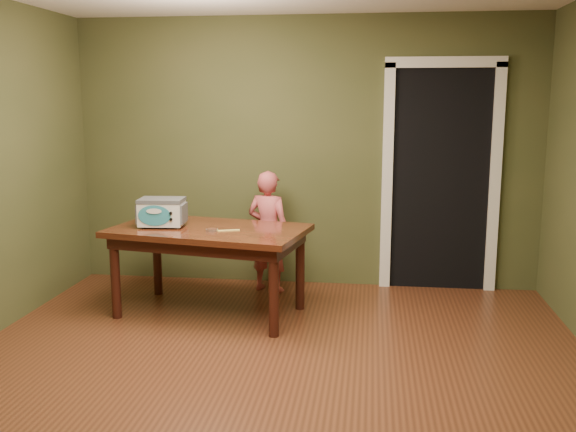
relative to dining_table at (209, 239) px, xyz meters
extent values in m
plane|color=brown|center=(0.70, -1.45, -0.65)|extent=(5.00, 5.00, 0.00)
cube|color=#494C28|center=(0.70, 1.05, 0.65)|extent=(4.50, 0.02, 2.60)
cube|color=#494C28|center=(0.70, -3.95, 0.65)|extent=(4.50, 0.02, 2.60)
cube|color=black|center=(2.00, 1.35, 0.40)|extent=(0.90, 0.60, 2.10)
cube|color=black|center=(2.00, 1.04, 0.40)|extent=(0.90, 0.02, 2.10)
cube|color=white|center=(1.50, 1.02, 0.40)|extent=(0.10, 0.06, 2.20)
cube|color=white|center=(2.50, 1.02, 0.40)|extent=(0.10, 0.06, 2.20)
cube|color=white|center=(2.00, 1.02, 1.50)|extent=(1.10, 0.06, 0.10)
cube|color=#35150C|center=(0.00, 0.00, 0.07)|extent=(1.74, 1.18, 0.05)
cube|color=black|center=(0.00, 0.00, 0.00)|extent=(1.60, 1.04, 0.10)
cylinder|color=black|center=(-0.75, -0.22, -0.30)|extent=(0.08, 0.08, 0.70)
cylinder|color=black|center=(-0.62, 0.47, -0.30)|extent=(0.08, 0.08, 0.70)
cylinder|color=black|center=(0.62, -0.47, -0.30)|extent=(0.08, 0.08, 0.70)
cylinder|color=black|center=(0.75, 0.22, -0.30)|extent=(0.08, 0.08, 0.70)
cylinder|color=#4C4F54|center=(-0.55, -0.10, 0.11)|extent=(0.02, 0.02, 0.02)
cylinder|color=#4C4F54|center=(-0.56, 0.09, 0.11)|extent=(0.02, 0.02, 0.02)
cylinder|color=#4C4F54|center=(-0.25, -0.08, 0.11)|extent=(0.02, 0.02, 0.02)
cylinder|color=#4C4F54|center=(-0.26, 0.11, 0.11)|extent=(0.02, 0.02, 0.02)
cube|color=silver|center=(-0.40, 0.00, 0.22)|extent=(0.38, 0.28, 0.20)
cube|color=#4C4F54|center=(-0.40, 0.00, 0.33)|extent=(0.39, 0.29, 0.03)
cube|color=#4C4F54|center=(-0.59, -0.01, 0.22)|extent=(0.03, 0.23, 0.16)
cube|color=#4C4F54|center=(-0.22, 0.02, 0.22)|extent=(0.03, 0.23, 0.16)
ellipsoid|color=teal|center=(-0.42, -0.13, 0.22)|extent=(0.27, 0.03, 0.17)
cylinder|color=black|center=(-0.29, -0.12, 0.24)|extent=(0.03, 0.01, 0.02)
cylinder|color=black|center=(-0.29, -0.12, 0.19)|extent=(0.02, 0.01, 0.02)
cylinder|color=silver|center=(0.06, -0.14, 0.11)|extent=(0.10, 0.10, 0.02)
cylinder|color=#472817|center=(0.06, -0.14, 0.12)|extent=(0.09, 0.09, 0.01)
cube|color=#FEED6E|center=(0.20, -0.10, 0.10)|extent=(0.18, 0.08, 0.01)
imported|color=#C85256|center=(0.39, 0.73, -0.07)|extent=(0.49, 0.39, 1.16)
camera|label=1|loc=(1.35, -5.15, 1.17)|focal=40.00mm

